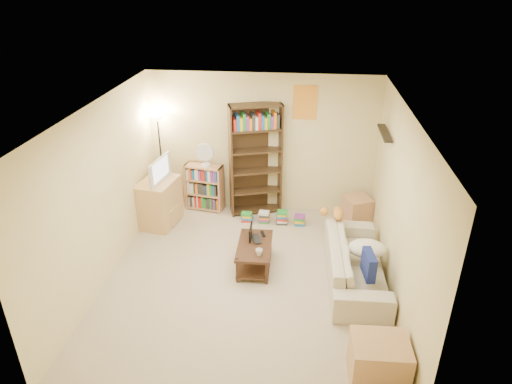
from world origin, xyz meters
TOP-DOWN VIEW (x-y plane):
  - room at (0.00, 0.01)m, footprint 4.50×4.54m
  - sofa at (1.55, 0.18)m, footprint 2.03×0.89m
  - navy_pillow at (1.66, -0.25)m, footprint 0.16×0.39m
  - cream_blanket at (1.69, 0.23)m, footprint 0.53×0.38m
  - tabby_cat at (1.27, 0.93)m, footprint 0.45×0.17m
  - coffee_table at (0.09, 0.31)m, footprint 0.51×0.90m
  - laptop at (0.14, 0.46)m, footprint 0.38×0.33m
  - laptop_screen at (0.01, 0.46)m, footprint 0.02×0.30m
  - mug at (0.18, 0.04)m, footprint 0.15×0.15m
  - tv_remote at (0.18, 0.61)m, footprint 0.10×0.17m
  - tv_stand at (-1.70, 1.44)m, footprint 0.65×0.83m
  - television at (-1.70, 1.44)m, footprint 0.75×0.32m
  - tall_bookshelf at (-0.09, 2.05)m, footprint 0.96×0.56m
  - short_bookshelf at (-1.03, 2.05)m, footprint 0.71×0.38m
  - desk_fan at (-0.99, 2.01)m, footprint 0.31×0.17m
  - floor_lamp at (-1.80, 2.05)m, footprint 0.30×0.30m
  - side_table at (1.72, 1.85)m, footprint 0.55×0.55m
  - end_cabinet at (1.65, -1.60)m, footprint 0.63×0.53m
  - book_stacks at (0.28, 1.65)m, footprint 1.13×0.18m

SIDE VIEW (x-z plane):
  - book_stacks at x=0.28m, z-range -0.02..0.22m
  - side_table at x=1.72m, z-range 0.00..0.47m
  - coffee_table at x=0.09m, z-range 0.05..0.45m
  - end_cabinet at x=1.65m, z-range 0.00..0.51m
  - sofa at x=1.55m, z-range 0.00..0.58m
  - tv_remote at x=0.18m, z-range 0.39..0.41m
  - tv_stand at x=-1.70m, z-range 0.00..0.81m
  - laptop at x=0.14m, z-range 0.39..0.42m
  - short_bookshelf at x=-1.03m, z-range 0.00..0.87m
  - mug at x=0.18m, z-range 0.39..0.49m
  - cream_blanket at x=1.69m, z-range 0.38..0.61m
  - laptop_screen at x=0.01m, z-range 0.41..0.61m
  - navy_pillow at x=1.66m, z-range 0.38..0.72m
  - tabby_cat at x=1.27m, z-range 0.58..0.74m
  - television at x=-1.70m, z-range 0.81..1.22m
  - tall_bookshelf at x=-0.09m, z-range 0.06..2.07m
  - desk_fan at x=-0.99m, z-range 0.89..1.32m
  - floor_lamp at x=-1.80m, z-range 0.53..2.31m
  - room at x=0.00m, z-range 0.36..2.88m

